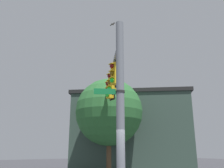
{
  "coord_description": "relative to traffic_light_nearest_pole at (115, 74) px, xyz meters",
  "views": [
    {
      "loc": [
        -7.18,
        5.21,
        1.8
      ],
      "look_at": [
        3.15,
        -1.74,
        5.24
      ],
      "focal_mm": 38.02,
      "sensor_mm": 36.0,
      "label": 1
    }
  ],
  "objects": [
    {
      "name": "signal_pole",
      "position": [
        -1.61,
        0.87,
        -1.81
      ],
      "size": [
        0.31,
        0.31,
        6.91
      ],
      "primitive_type": "cylinder",
      "color": "slate",
      "rests_on": "ground"
    },
    {
      "name": "mast_arm",
      "position": [
        0.84,
        -0.48,
        0.77
      ],
      "size": [
        4.97,
        2.83,
        0.15
      ],
      "primitive_type": "cylinder",
      "rotation": [
        0.0,
        1.57,
        5.78
      ],
      "color": "slate"
    },
    {
      "name": "traffic_light_nearest_pole",
      "position": [
        0.0,
        0.0,
        0.0
      ],
      "size": [
        0.54,
        0.49,
        1.31
      ],
      "color": "black"
    },
    {
      "name": "traffic_light_mid_inner",
      "position": [
        1.38,
        -0.76,
        0.0
      ],
      "size": [
        0.54,
        0.49,
        1.31
      ],
      "color": "black"
    },
    {
      "name": "traffic_light_mid_outer",
      "position": [
        2.76,
        -1.52,
        0.0
      ],
      "size": [
        0.54,
        0.49,
        1.31
      ],
      "color": "black"
    },
    {
      "name": "street_name_sign",
      "position": [
        -1.51,
        1.06,
        -1.33
      ],
      "size": [
        0.68,
        1.07,
        0.22
      ],
      "color": "#147238"
    },
    {
      "name": "bird_flying",
      "position": [
        1.62,
        -0.96,
        3.68
      ],
      "size": [
        0.34,
        0.25,
        0.11
      ],
      "color": "#4C4742"
    },
    {
      "name": "storefront_building",
      "position": [
        7.56,
        -6.92,
        -2.01
      ],
      "size": [
        10.5,
        10.93,
        6.5
      ],
      "color": "#33473D",
      "rests_on": "ground"
    },
    {
      "name": "tree_by_storefront",
      "position": [
        5.29,
        -3.14,
        -0.89
      ],
      "size": [
        4.76,
        4.76,
        6.77
      ],
      "color": "#4C3823",
      "rests_on": "ground"
    }
  ]
}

